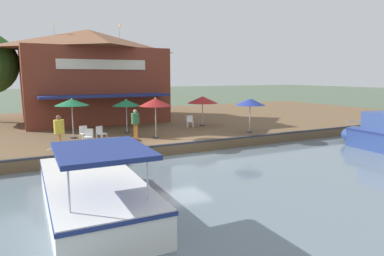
{
  "coord_description": "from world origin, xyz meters",
  "views": [
    {
      "loc": [
        16.36,
        -7.95,
        4.29
      ],
      "look_at": [
        -1.0,
        1.02,
        1.3
      ],
      "focal_mm": 32.0,
      "sensor_mm": 36.0,
      "label": 1
    }
  ],
  "objects_px": {
    "patio_umbrella_mid_patio_left": "(126,103)",
    "motorboat_fourth_along": "(89,186)",
    "cafe_chair_under_first_umbrella": "(190,121)",
    "patio_umbrella_by_entrance": "(250,102)",
    "person_near_entrance": "(59,128)",
    "patio_umbrella_mid_patio_right": "(155,102)",
    "cafe_chair_facing_river": "(89,136)",
    "waterfront_restaurant": "(90,74)",
    "patio_umbrella_back_row": "(72,102)",
    "cafe_chair_back_row_seat": "(101,133)",
    "patio_umbrella_far_corner": "(203,100)",
    "person_mid_patio": "(135,120)",
    "cafe_chair_beside_entrance": "(84,133)"
  },
  "relations": [
    {
      "from": "patio_umbrella_mid_patio_left",
      "to": "motorboat_fourth_along",
      "type": "xyz_separation_m",
      "value": [
        10.24,
        -4.36,
        -1.88
      ]
    },
    {
      "from": "cafe_chair_under_first_umbrella",
      "to": "patio_umbrella_by_entrance",
      "type": "bearing_deg",
      "value": 33.64
    },
    {
      "from": "patio_umbrella_by_entrance",
      "to": "person_near_entrance",
      "type": "relative_size",
      "value": 1.28
    },
    {
      "from": "patio_umbrella_mid_patio_left",
      "to": "motorboat_fourth_along",
      "type": "height_order",
      "value": "patio_umbrella_mid_patio_left"
    },
    {
      "from": "patio_umbrella_mid_patio_right",
      "to": "cafe_chair_under_first_umbrella",
      "type": "xyz_separation_m",
      "value": [
        -2.91,
        3.77,
        -1.67
      ]
    },
    {
      "from": "cafe_chair_facing_river",
      "to": "waterfront_restaurant",
      "type": "bearing_deg",
      "value": 168.06
    },
    {
      "from": "patio_umbrella_by_entrance",
      "to": "patio_umbrella_back_row",
      "type": "bearing_deg",
      "value": -105.84
    },
    {
      "from": "patio_umbrella_mid_patio_left",
      "to": "cafe_chair_back_row_seat",
      "type": "xyz_separation_m",
      "value": [
        2.08,
        -2.15,
        -1.48
      ]
    },
    {
      "from": "cafe_chair_facing_river",
      "to": "cafe_chair_under_first_umbrella",
      "type": "height_order",
      "value": "same"
    },
    {
      "from": "patio_umbrella_far_corner",
      "to": "patio_umbrella_by_entrance",
      "type": "height_order",
      "value": "patio_umbrella_by_entrance"
    },
    {
      "from": "patio_umbrella_back_row",
      "to": "person_mid_patio",
      "type": "height_order",
      "value": "patio_umbrella_back_row"
    },
    {
      "from": "motorboat_fourth_along",
      "to": "patio_umbrella_mid_patio_right",
      "type": "bearing_deg",
      "value": 144.92
    },
    {
      "from": "cafe_chair_under_first_umbrella",
      "to": "cafe_chair_beside_entrance",
      "type": "bearing_deg",
      "value": -76.65
    },
    {
      "from": "patio_umbrella_by_entrance",
      "to": "patio_umbrella_far_corner",
      "type": "bearing_deg",
      "value": -162.12
    },
    {
      "from": "patio_umbrella_far_corner",
      "to": "patio_umbrella_by_entrance",
      "type": "distance_m",
      "value": 4.26
    },
    {
      "from": "motorboat_fourth_along",
      "to": "patio_umbrella_back_row",
      "type": "bearing_deg",
      "value": 174.49
    },
    {
      "from": "patio_umbrella_by_entrance",
      "to": "person_near_entrance",
      "type": "bearing_deg",
      "value": -89.32
    },
    {
      "from": "patio_umbrella_mid_patio_right",
      "to": "cafe_chair_facing_river",
      "type": "distance_m",
      "value": 4.3
    },
    {
      "from": "cafe_chair_facing_river",
      "to": "cafe_chair_back_row_seat",
      "type": "bearing_deg",
      "value": 132.26
    },
    {
      "from": "patio_umbrella_mid_patio_left",
      "to": "person_near_entrance",
      "type": "relative_size",
      "value": 1.25
    },
    {
      "from": "person_near_entrance",
      "to": "cafe_chair_back_row_seat",
      "type": "bearing_deg",
      "value": 122.87
    },
    {
      "from": "patio_umbrella_mid_patio_right",
      "to": "cafe_chair_facing_river",
      "type": "bearing_deg",
      "value": -87.08
    },
    {
      "from": "patio_umbrella_mid_patio_left",
      "to": "waterfront_restaurant",
      "type": "bearing_deg",
      "value": -175.92
    },
    {
      "from": "person_mid_patio",
      "to": "person_near_entrance",
      "type": "distance_m",
      "value": 4.82
    },
    {
      "from": "waterfront_restaurant",
      "to": "cafe_chair_facing_river",
      "type": "bearing_deg",
      "value": -11.94
    },
    {
      "from": "waterfront_restaurant",
      "to": "patio_umbrella_back_row",
      "type": "distance_m",
      "value": 9.41
    },
    {
      "from": "patio_umbrella_far_corner",
      "to": "patio_umbrella_mid_patio_left",
      "type": "xyz_separation_m",
      "value": [
        0.59,
        -5.96,
        0.02
      ]
    },
    {
      "from": "cafe_chair_beside_entrance",
      "to": "motorboat_fourth_along",
      "type": "distance_m",
      "value": 8.81
    },
    {
      "from": "patio_umbrella_mid_patio_right",
      "to": "motorboat_fourth_along",
      "type": "xyz_separation_m",
      "value": [
        7.62,
        -5.35,
        -2.06
      ]
    },
    {
      "from": "patio_umbrella_by_entrance",
      "to": "motorboat_fourth_along",
      "type": "height_order",
      "value": "patio_umbrella_by_entrance"
    },
    {
      "from": "patio_umbrella_mid_patio_right",
      "to": "patio_umbrella_mid_patio_left",
      "type": "bearing_deg",
      "value": -159.25
    },
    {
      "from": "waterfront_restaurant",
      "to": "motorboat_fourth_along",
      "type": "relative_size",
      "value": 1.44
    },
    {
      "from": "cafe_chair_beside_entrance",
      "to": "cafe_chair_back_row_seat",
      "type": "relative_size",
      "value": 1.0
    },
    {
      "from": "patio_umbrella_mid_patio_right",
      "to": "patio_umbrella_by_entrance",
      "type": "bearing_deg",
      "value": 82.33
    },
    {
      "from": "patio_umbrella_back_row",
      "to": "cafe_chair_under_first_umbrella",
      "type": "xyz_separation_m",
      "value": [
        -0.73,
        8.18,
        -1.67
      ]
    },
    {
      "from": "patio_umbrella_back_row",
      "to": "cafe_chair_beside_entrance",
      "type": "bearing_deg",
      "value": 21.77
    },
    {
      "from": "person_mid_patio",
      "to": "cafe_chair_back_row_seat",
      "type": "bearing_deg",
      "value": -84.52
    },
    {
      "from": "cafe_chair_facing_river",
      "to": "motorboat_fourth_along",
      "type": "height_order",
      "value": "motorboat_fourth_along"
    },
    {
      "from": "patio_umbrella_mid_patio_left",
      "to": "person_near_entrance",
      "type": "xyz_separation_m",
      "value": [
        3.61,
        -4.51,
        -0.84
      ]
    },
    {
      "from": "cafe_chair_beside_entrance",
      "to": "cafe_chair_under_first_umbrella",
      "type": "relative_size",
      "value": 1.0
    },
    {
      "from": "waterfront_restaurant",
      "to": "patio_umbrella_by_entrance",
      "type": "distance_m",
      "value": 14.34
    },
    {
      "from": "patio_umbrella_mid_patio_right",
      "to": "person_near_entrance",
      "type": "bearing_deg",
      "value": -79.85
    },
    {
      "from": "patio_umbrella_far_corner",
      "to": "cafe_chair_facing_river",
      "type": "distance_m",
      "value": 9.67
    },
    {
      "from": "patio_umbrella_mid_patio_right",
      "to": "person_mid_patio",
      "type": "distance_m",
      "value": 1.66
    },
    {
      "from": "patio_umbrella_by_entrance",
      "to": "patio_umbrella_mid_patio_right",
      "type": "height_order",
      "value": "patio_umbrella_mid_patio_right"
    },
    {
      "from": "patio_umbrella_far_corner",
      "to": "patio_umbrella_mid_patio_right",
      "type": "distance_m",
      "value": 5.92
    },
    {
      "from": "patio_umbrella_by_entrance",
      "to": "person_mid_patio",
      "type": "bearing_deg",
      "value": -102.33
    },
    {
      "from": "cafe_chair_facing_river",
      "to": "cafe_chair_under_first_umbrella",
      "type": "bearing_deg",
      "value": 111.94
    },
    {
      "from": "patio_umbrella_back_row",
      "to": "motorboat_fourth_along",
      "type": "relative_size",
      "value": 0.29
    },
    {
      "from": "cafe_chair_back_row_seat",
      "to": "patio_umbrella_far_corner",
      "type": "bearing_deg",
      "value": 108.21
    }
  ]
}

